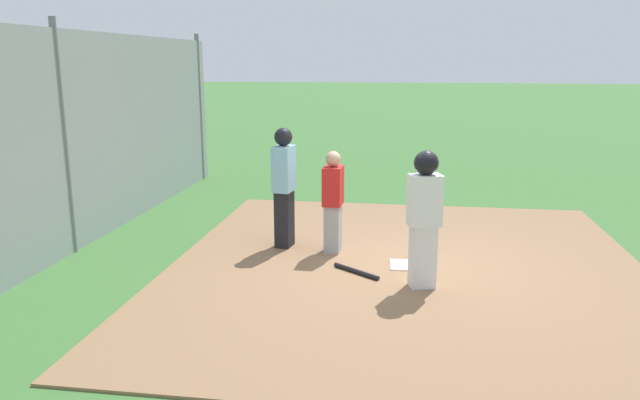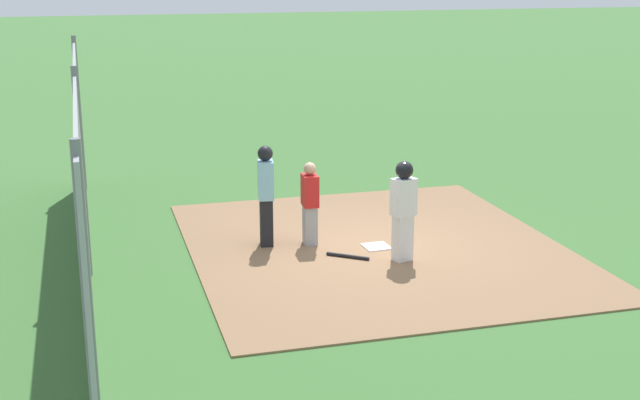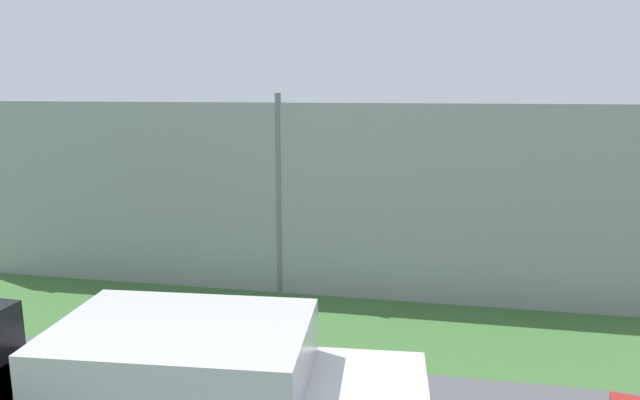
# 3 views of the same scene
# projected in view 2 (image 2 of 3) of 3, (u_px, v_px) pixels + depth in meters

# --- Properties ---
(ground_plane) EXTENTS (140.00, 140.00, 0.00)m
(ground_plane) POSITION_uv_depth(u_px,v_px,m) (376.00, 249.00, 15.09)
(ground_plane) COLOR #3D6B33
(dirt_infield) EXTENTS (7.20, 6.40, 0.03)m
(dirt_infield) POSITION_uv_depth(u_px,v_px,m) (376.00, 248.00, 15.09)
(dirt_infield) COLOR #896647
(dirt_infield) RESTS_ON ground_plane
(home_plate) EXTENTS (0.47, 0.47, 0.02)m
(home_plate) POSITION_uv_depth(u_px,v_px,m) (376.00, 246.00, 15.08)
(home_plate) COLOR white
(home_plate) RESTS_ON dirt_infield
(catcher) EXTENTS (0.39, 0.28, 1.48)m
(catcher) POSITION_uv_depth(u_px,v_px,m) (310.00, 203.00, 15.05)
(catcher) COLOR #9E9EA3
(catcher) RESTS_ON dirt_infield
(umpire) EXTENTS (0.41, 0.31, 1.78)m
(umpire) POSITION_uv_depth(u_px,v_px,m) (266.00, 193.00, 14.95)
(umpire) COLOR black
(umpire) RESTS_ON dirt_infield
(runner) EXTENTS (0.36, 0.44, 1.70)m
(runner) POSITION_uv_depth(u_px,v_px,m) (403.00, 204.00, 14.17)
(runner) COLOR silver
(runner) RESTS_ON dirt_infield
(baseball_bat) EXTENTS (0.50, 0.64, 0.06)m
(baseball_bat) POSITION_uv_depth(u_px,v_px,m) (348.00, 256.00, 14.53)
(baseball_bat) COLOR black
(baseball_bat) RESTS_ON dirt_infield
(backstop_fence) EXTENTS (12.00, 0.10, 3.35)m
(backstop_fence) POSITION_uv_depth(u_px,v_px,m) (82.00, 178.00, 13.40)
(backstop_fence) COLOR #93999E
(backstop_fence) RESTS_ON ground_plane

